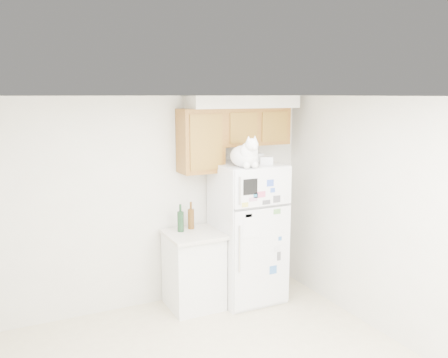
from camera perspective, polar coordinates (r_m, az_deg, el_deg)
room_shell at (r=4.06m, az=1.05°, el=-1.83°), size 3.84×4.04×2.52m
refrigerator at (r=5.84m, az=2.87°, el=-6.41°), size 0.76×0.78×1.70m
base_counter at (r=5.75m, az=-3.68°, el=-10.79°), size 0.64×0.64×0.92m
cat at (r=5.36m, az=2.65°, el=2.90°), size 0.36×0.53×0.37m
storage_box_back at (r=5.85m, az=3.71°, el=2.62°), size 0.18×0.13×0.10m
storage_box_front at (r=5.62m, az=5.11°, el=2.24°), size 0.18×0.16×0.09m
bottle_green at (r=5.60m, az=-5.25°, el=-4.69°), size 0.08×0.08×0.33m
bottle_amber at (r=5.71m, az=-4.00°, el=-4.38°), size 0.08×0.08×0.33m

